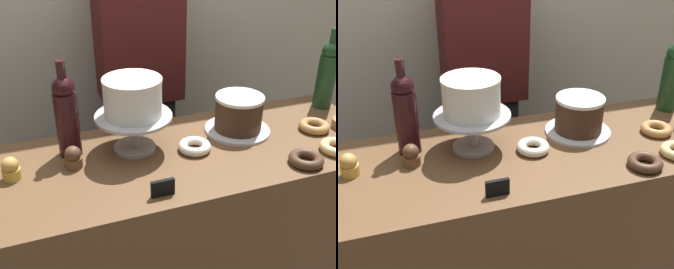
% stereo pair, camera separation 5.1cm
% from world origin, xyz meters
% --- Properties ---
extents(display_counter, '(1.60, 0.53, 0.89)m').
position_xyz_m(display_counter, '(0.00, 0.00, 0.45)').
color(display_counter, brown).
rests_on(display_counter, ground_plane).
extents(cake_stand_pedestal, '(0.26, 0.26, 0.13)m').
position_xyz_m(cake_stand_pedestal, '(-0.09, 0.08, 0.98)').
color(cake_stand_pedestal, '#B2B2B7').
rests_on(cake_stand_pedestal, display_counter).
extents(white_layer_cake, '(0.19, 0.19, 0.13)m').
position_xyz_m(white_layer_cake, '(-0.09, 0.08, 1.08)').
color(white_layer_cake, white).
rests_on(white_layer_cake, cake_stand_pedestal).
extents(silver_serving_platter, '(0.24, 0.24, 0.01)m').
position_xyz_m(silver_serving_platter, '(0.30, 0.08, 0.90)').
color(silver_serving_platter, silver).
rests_on(silver_serving_platter, display_counter).
extents(chocolate_round_cake, '(0.17, 0.17, 0.13)m').
position_xyz_m(chocolate_round_cake, '(0.30, 0.08, 0.97)').
color(chocolate_round_cake, '#3D2619').
rests_on(chocolate_round_cake, silver_serving_platter).
extents(wine_bottle_green, '(0.08, 0.08, 0.33)m').
position_xyz_m(wine_bottle_green, '(0.74, 0.15, 1.03)').
color(wine_bottle_green, '#193D1E').
rests_on(wine_bottle_green, display_counter).
extents(wine_bottle_dark_red, '(0.08, 0.08, 0.33)m').
position_xyz_m(wine_bottle_dark_red, '(-0.30, 0.12, 1.03)').
color(wine_bottle_dark_red, black).
rests_on(wine_bottle_dark_red, display_counter).
extents(cupcake_caramel, '(0.06, 0.06, 0.07)m').
position_xyz_m(cupcake_caramel, '(-0.49, 0.04, 0.93)').
color(cupcake_caramel, gold).
rests_on(cupcake_caramel, display_counter).
extents(cupcake_chocolate, '(0.06, 0.06, 0.07)m').
position_xyz_m(cupcake_chocolate, '(-0.31, 0.04, 0.93)').
color(cupcake_chocolate, brown).
rests_on(cupcake_chocolate, display_counter).
extents(donut_sugar, '(0.11, 0.11, 0.03)m').
position_xyz_m(donut_sugar, '(0.10, -0.00, 0.91)').
color(donut_sugar, silver).
rests_on(donut_sugar, display_counter).
extents(donut_chocolate, '(0.11, 0.11, 0.03)m').
position_xyz_m(donut_chocolate, '(0.40, -0.20, 0.91)').
color(donut_chocolate, '#472D1E').
rests_on(donut_chocolate, display_counter).
extents(donut_maple, '(0.11, 0.11, 0.03)m').
position_xyz_m(donut_maple, '(0.57, -0.01, 0.91)').
color(donut_maple, '#B27F47').
rests_on(donut_maple, display_counter).
extents(price_sign_chalkboard, '(0.07, 0.01, 0.05)m').
position_xyz_m(price_sign_chalkboard, '(-0.09, -0.20, 0.92)').
color(price_sign_chalkboard, black).
rests_on(price_sign_chalkboard, display_counter).
extents(barista_figure, '(0.36, 0.22, 1.60)m').
position_xyz_m(barista_figure, '(0.09, 0.61, 0.84)').
color(barista_figure, black).
rests_on(barista_figure, ground_plane).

